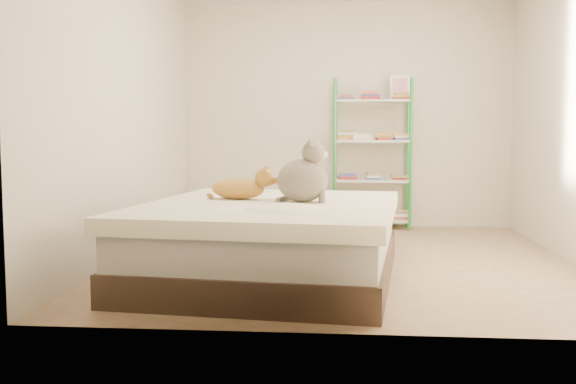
# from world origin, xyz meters

# --- Properties ---
(room) EXTENTS (3.81, 4.21, 2.61)m
(room) POSITION_xyz_m (0.00, 0.00, 1.30)
(room) COLOR tan
(room) RESTS_ON ground
(bed) EXTENTS (2.02, 2.42, 0.57)m
(bed) POSITION_xyz_m (-0.56, -0.78, 0.29)
(bed) COLOR #483429
(bed) RESTS_ON ground
(orange_cat) EXTENTS (0.53, 0.34, 0.20)m
(orange_cat) POSITION_xyz_m (-0.84, -0.56, 0.67)
(orange_cat) COLOR gold
(orange_cat) RESTS_ON bed
(grey_cat) EXTENTS (0.41, 0.34, 0.46)m
(grey_cat) POSITION_xyz_m (-0.33, -0.76, 0.80)
(grey_cat) COLOR gray
(grey_cat) RESTS_ON bed
(shelf_unit) EXTENTS (0.88, 0.36, 1.74)m
(shelf_unit) POSITION_xyz_m (0.31, 1.88, 0.86)
(shelf_unit) COLOR green
(shelf_unit) RESTS_ON ground
(cardboard_box) EXTENTS (0.49, 0.48, 0.37)m
(cardboard_box) POSITION_xyz_m (-0.23, 0.94, 0.16)
(cardboard_box) COLOR #AB8042
(cardboard_box) RESTS_ON ground
(white_bin) EXTENTS (0.35, 0.32, 0.34)m
(white_bin) POSITION_xyz_m (-1.46, 1.85, 0.17)
(white_bin) COLOR silver
(white_bin) RESTS_ON ground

